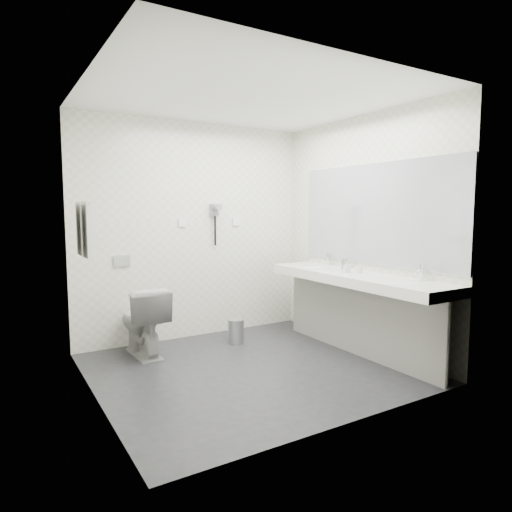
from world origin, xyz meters
TOP-DOWN VIEW (x-y plane):
  - floor at (0.00, 0.00)m, footprint 2.80×2.80m
  - ceiling at (0.00, 0.00)m, footprint 2.80×2.80m
  - wall_back at (0.00, 1.30)m, footprint 2.80×0.00m
  - wall_front at (0.00, -1.30)m, footprint 2.80×0.00m
  - wall_left at (-1.40, 0.00)m, footprint 0.00×2.60m
  - wall_right at (1.40, 0.00)m, footprint 0.00×2.60m
  - vanity_counter at (1.12, -0.20)m, footprint 0.55×2.20m
  - vanity_panel at (1.15, -0.20)m, footprint 0.03×2.15m
  - vanity_post_near at (1.18, -1.24)m, footprint 0.06×0.06m
  - vanity_post_far at (1.18, 0.84)m, footprint 0.06×0.06m
  - mirror at (1.39, -0.20)m, footprint 0.02×2.20m
  - basin_near at (1.12, -0.85)m, footprint 0.40×0.31m
  - basin_far at (1.12, 0.45)m, footprint 0.40×0.31m
  - faucet_near at (1.32, -0.85)m, footprint 0.04×0.04m
  - faucet_far at (1.32, 0.45)m, footprint 0.04×0.04m
  - soap_bottle_a at (1.09, -0.11)m, footprint 0.06×0.06m
  - soap_bottle_b at (1.23, -0.15)m, footprint 0.09×0.09m
  - soap_bottle_c at (1.21, -0.18)m, footprint 0.05×0.05m
  - glass_left at (1.28, 0.12)m, footprint 0.07×0.07m
  - glass_right at (1.27, 0.13)m, footprint 0.07×0.07m
  - toilet at (-0.75, 0.92)m, footprint 0.42×0.72m
  - flush_plate at (-0.85, 1.29)m, footprint 0.18×0.02m
  - pedal_bin at (0.27, 0.78)m, footprint 0.23×0.23m
  - bin_lid at (0.27, 0.78)m, footprint 0.18×0.18m
  - towel_rail at (-1.35, 0.55)m, footprint 0.02×0.62m
  - towel_near at (-1.34, 0.41)m, footprint 0.07×0.24m
  - towel_far at (-1.34, 0.69)m, footprint 0.07×0.24m
  - dryer_cradle at (0.25, 1.27)m, footprint 0.10×0.04m
  - dryer_barrel at (0.25, 1.20)m, footprint 0.08×0.14m
  - dryer_cord at (0.25, 1.26)m, footprint 0.02×0.02m
  - switch_plate_a at (-0.15, 1.29)m, footprint 0.09×0.02m
  - switch_plate_b at (0.55, 1.29)m, footprint 0.09×0.02m

SIDE VIEW (x-z plane):
  - floor at x=0.00m, z-range 0.00..0.00m
  - pedal_bin at x=0.27m, z-range 0.00..0.26m
  - bin_lid at x=0.27m, z-range 0.26..0.27m
  - toilet at x=-0.75m, z-range 0.00..0.72m
  - vanity_panel at x=1.15m, z-range 0.00..0.75m
  - vanity_post_near at x=1.18m, z-range 0.00..0.75m
  - vanity_post_far at x=1.18m, z-range 0.00..0.75m
  - vanity_counter at x=1.12m, z-range 0.75..0.85m
  - basin_near at x=1.12m, z-range 0.81..0.86m
  - basin_far at x=1.12m, z-range 0.81..0.86m
  - soap_bottle_b at x=1.23m, z-range 0.85..0.94m
  - glass_right at x=1.27m, z-range 0.85..0.95m
  - soap_bottle_c at x=1.21m, z-range 0.85..0.96m
  - glass_left at x=1.28m, z-range 0.85..0.96m
  - soap_bottle_a at x=1.09m, z-range 0.85..0.97m
  - faucet_near at x=1.32m, z-range 0.85..1.00m
  - faucet_far at x=1.32m, z-range 0.85..1.00m
  - flush_plate at x=-0.85m, z-range 0.89..1.01m
  - wall_back at x=0.00m, z-range -0.15..2.65m
  - wall_front at x=0.00m, z-range -0.15..2.65m
  - wall_left at x=-1.40m, z-range -0.05..2.55m
  - wall_right at x=1.40m, z-range -0.05..2.55m
  - dryer_cord at x=0.25m, z-range 1.07..1.43m
  - towel_near at x=-1.34m, z-range 1.09..1.57m
  - towel_far at x=-1.34m, z-range 1.09..1.57m
  - switch_plate_a at x=-0.15m, z-range 1.31..1.40m
  - switch_plate_b at x=0.55m, z-range 1.31..1.40m
  - mirror at x=1.39m, z-range 0.92..1.98m
  - dryer_cradle at x=0.25m, z-range 1.43..1.57m
  - dryer_barrel at x=0.25m, z-range 1.49..1.57m
  - towel_rail at x=-1.35m, z-range 1.54..1.56m
  - ceiling at x=0.00m, z-range 2.50..2.50m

